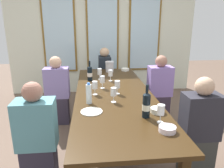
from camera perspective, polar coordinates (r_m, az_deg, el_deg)
The scene contains 23 objects.
ground_plane at distance 3.12m, azimuth 0.47°, elevation -15.35°, with size 12.00×12.00×0.00m, color brown.
back_wall_with_windows at distance 4.99m, azimuth -2.52°, elevation 14.25°, with size 4.17×0.10×2.90m.
dining_table at distance 2.82m, azimuth 0.50°, elevation -3.57°, with size 0.97×2.80×0.74m.
white_plate_0 at distance 2.25m, azimuth -5.40°, elevation -7.23°, with size 0.23×0.23×0.01m, color white.
metal_pitcher at distance 3.93m, azimuth -0.64°, elevation 4.61°, with size 0.16×0.16×0.19m.
wine_bottle_0 at distance 3.37m, azimuth -5.87°, elevation 2.85°, with size 0.08×0.08×0.31m.
wine_bottle_1 at distance 2.11m, azimuth 9.02°, elevation -5.46°, with size 0.08×0.08×0.33m.
tasting_bowl_0 at distance 1.92m, azimuth 14.35°, elevation -11.40°, with size 0.15×0.15×0.05m, color white.
tasting_bowl_1 at distance 2.26m, azimuth 11.85°, elevation -6.79°, with size 0.14×0.14×0.05m, color white.
tasting_bowl_2 at distance 4.04m, azimuth 3.46°, elevation 3.84°, with size 0.15×0.15×0.04m, color white.
water_bottle at distance 2.44m, azimuth -6.11°, elevation -2.57°, with size 0.06×0.06×0.24m.
wine_glass_0 at distance 2.97m, azimuth -2.55°, elevation 1.05°, with size 0.07×0.07×0.17m.
wine_glass_1 at distance 2.71m, azimuth -4.55°, elevation -0.37°, with size 0.07×0.07×0.17m.
wine_glass_2 at distance 2.46m, azimuth 0.41°, elevation -2.24°, with size 0.07×0.07×0.17m.
wine_glass_3 at distance 3.42m, azimuth -3.29°, elevation 3.15°, with size 0.07×0.07×0.17m.
wine_glass_4 at distance 2.03m, azimuth 12.74°, elevation -6.75°, with size 0.07×0.07×0.17m.
wine_glass_5 at distance 3.32m, azimuth -0.40°, elevation 2.75°, with size 0.07×0.07×0.17m.
wine_glass_6 at distance 2.73m, azimuth 1.41°, elevation -0.30°, with size 0.07×0.07×0.17m.
seated_person_0 at distance 3.60m, azimuth -14.10°, elevation -2.13°, with size 0.38×0.24×1.11m.
seated_person_1 at distance 3.66m, azimuth 12.34°, elevation -1.69°, with size 0.38×0.24×1.11m.
seated_person_2 at distance 2.31m, azimuth -19.03°, elevation -13.57°, with size 0.38×0.24×1.11m.
seated_person_3 at distance 2.51m, azimuth 21.90°, elevation -11.28°, with size 0.38×0.24×1.11m.
seated_person_4 at distance 4.54m, azimuth -1.93°, elevation 2.21°, with size 0.24×0.38×1.11m.
Camera 1 is at (-0.29, -2.63, 1.65)m, focal length 34.76 mm.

